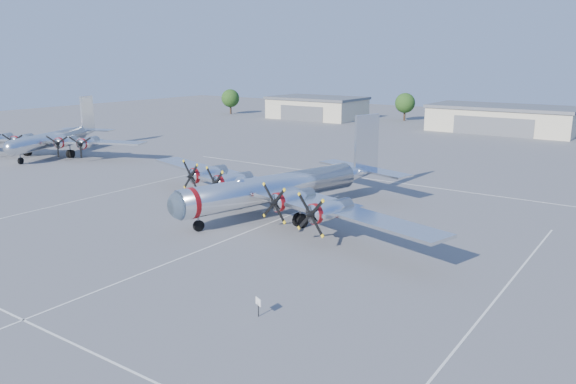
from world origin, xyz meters
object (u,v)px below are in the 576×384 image
Objects in this scene: hangar_west at (317,108)px; tree_far_west at (230,98)px; tree_west at (405,103)px; bomber_west at (55,155)px; info_placard at (258,304)px; main_bomber_b29 at (283,213)px; hangar_center at (502,119)px.

hangar_west is 25.36m from tree_far_west.
tree_west is at bearing 14.93° from tree_far_west.
tree_west is 81.65m from bomber_west.
bomber_west is 66.24m from info_placard.
tree_far_west is 0.16× the size of main_bomber_b29.
hangar_center is 85.68m from bomber_west.
hangar_west is at bearing 9.01° from tree_far_west.
main_bomber_b29 is 22.89m from info_placard.
tree_west is at bearing 133.95° from info_placard.
hangar_west reaches higher than info_placard.
bomber_west is (-24.86, -77.66, -4.22)m from tree_west.
hangar_west is 3.40× the size of tree_far_west.
main_bomber_b29 is (68.94, -72.25, -4.22)m from tree_far_west.
hangar_center is at bearing 104.90° from main_bomber_b29.
tree_west reaches higher than hangar_west.
main_bomber_b29 reaches higher than bomber_west.
tree_west reaches higher than info_placard.
main_bomber_b29 is at bearing -46.34° from tree_far_west.
bomber_west is at bearing -94.00° from hangar_west.
hangar_center reaches higher than main_bomber_b29.
info_placard is (12.12, -19.41, 0.83)m from main_bomber_b29.
main_bomber_b29 is at bearing -90.80° from hangar_center.
hangar_west is 3.40× the size of tree_west.
tree_far_west is 5.65× the size of info_placard.
main_bomber_b29 is at bearing -60.04° from hangar_west.
hangar_west is 0.69× the size of bomber_west.
main_bomber_b29 is (43.94, -76.21, -2.71)m from hangar_west.
hangar_center is 4.31× the size of tree_west.
bomber_west is at bearing -125.61° from hangar_center.
tree_west is (20.00, 8.04, 1.51)m from hangar_west.
info_placard is at bearing -70.82° from tree_west.
bomber_west is at bearing -178.35° from info_placard.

